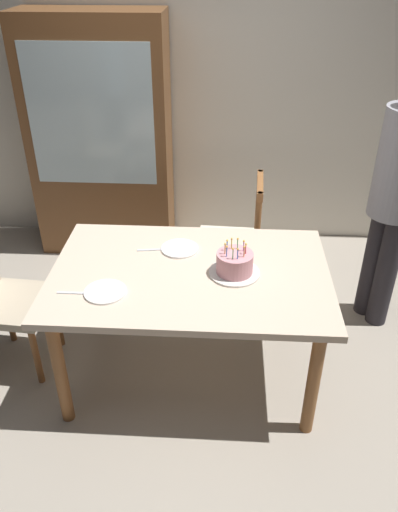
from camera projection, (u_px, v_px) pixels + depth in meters
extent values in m
plane|color=#9E9384|center=(191.00, 371.00, 3.19)|extent=(6.40, 6.40, 0.00)
cube|color=silver|center=(206.00, 88.00, 4.07)|extent=(6.40, 0.10, 2.60)
cube|color=beige|center=(190.00, 274.00, 2.80)|extent=(1.54, 1.01, 0.04)
cylinder|color=brown|center=(60.00, 371.00, 2.69)|extent=(0.07, 0.07, 0.72)
cylinder|color=brown|center=(313.00, 382.00, 2.62)|extent=(0.07, 0.07, 0.72)
cylinder|color=brown|center=(95.00, 284.00, 3.37)|extent=(0.07, 0.07, 0.72)
cylinder|color=brown|center=(297.00, 291.00, 3.31)|extent=(0.07, 0.07, 0.72)
cylinder|color=silver|center=(234.00, 272.00, 2.76)|extent=(0.28, 0.28, 0.01)
cylinder|color=#D18C93|center=(235.00, 263.00, 2.73)|extent=(0.20, 0.20, 0.12)
cylinder|color=#E54C4C|center=(246.00, 249.00, 2.68)|extent=(0.01, 0.01, 0.05)
sphere|color=#FFC64C|center=(246.00, 244.00, 2.66)|extent=(0.01, 0.01, 0.01)
cylinder|color=#D872CC|center=(244.00, 246.00, 2.71)|extent=(0.01, 0.01, 0.05)
sphere|color=#FFC64C|center=(244.00, 241.00, 2.69)|extent=(0.01, 0.01, 0.01)
cylinder|color=#66CC72|center=(238.00, 244.00, 2.73)|extent=(0.01, 0.01, 0.05)
sphere|color=#FFC64C|center=(238.00, 239.00, 2.71)|extent=(0.01, 0.01, 0.01)
cylinder|color=yellow|center=(232.00, 244.00, 2.73)|extent=(0.01, 0.01, 0.05)
sphere|color=#FFC64C|center=(232.00, 239.00, 2.71)|extent=(0.01, 0.01, 0.01)
cylinder|color=#4C7FE5|center=(227.00, 246.00, 2.72)|extent=(0.01, 0.01, 0.05)
sphere|color=#FFC64C|center=(227.00, 240.00, 2.70)|extent=(0.01, 0.01, 0.01)
cylinder|color=#F2994C|center=(225.00, 249.00, 2.68)|extent=(0.01, 0.01, 0.05)
sphere|color=#FFC64C|center=(225.00, 244.00, 2.67)|extent=(0.01, 0.01, 0.01)
cylinder|color=#4C7FE5|center=(227.00, 252.00, 2.66)|extent=(0.01, 0.01, 0.05)
sphere|color=#FFC64C|center=(227.00, 247.00, 2.64)|extent=(0.01, 0.01, 0.01)
cylinder|color=#66CC72|center=(233.00, 254.00, 2.64)|extent=(0.01, 0.01, 0.05)
sphere|color=#FFC64C|center=(233.00, 249.00, 2.62)|extent=(0.01, 0.01, 0.01)
cylinder|color=#4C7FE5|center=(238.00, 255.00, 2.64)|extent=(0.01, 0.01, 0.05)
sphere|color=#FFC64C|center=(238.00, 249.00, 2.62)|extent=(0.01, 0.01, 0.01)
cylinder|color=#F2994C|center=(244.00, 252.00, 2.66)|extent=(0.01, 0.01, 0.05)
sphere|color=#FFC64C|center=(244.00, 247.00, 2.64)|extent=(0.01, 0.01, 0.01)
cylinder|color=white|center=(105.00, 292.00, 2.61)|extent=(0.22, 0.22, 0.01)
cylinder|color=white|center=(180.00, 249.00, 2.98)|extent=(0.22, 0.22, 0.01)
cube|color=silver|center=(74.00, 293.00, 2.61)|extent=(0.18, 0.02, 0.01)
cube|color=silver|center=(152.00, 250.00, 2.97)|extent=(0.18, 0.04, 0.01)
cube|color=beige|center=(228.00, 244.00, 3.64)|extent=(0.46, 0.46, 0.05)
cylinder|color=brown|center=(206.00, 258.00, 3.92)|extent=(0.04, 0.04, 0.42)
cylinder|color=brown|center=(202.00, 283.00, 3.63)|extent=(0.04, 0.04, 0.42)
cylinder|color=brown|center=(250.00, 261.00, 3.89)|extent=(0.04, 0.04, 0.42)
cylinder|color=brown|center=(249.00, 286.00, 3.60)|extent=(0.04, 0.04, 0.42)
cylinder|color=brown|center=(258.00, 203.00, 3.64)|extent=(0.04, 0.04, 0.50)
cylinder|color=brown|center=(258.00, 227.00, 3.33)|extent=(0.04, 0.04, 0.50)
cube|color=brown|center=(260.00, 185.00, 3.37)|extent=(0.06, 0.40, 0.06)
cube|color=tan|center=(14.00, 304.00, 3.04)|extent=(0.47, 0.47, 0.05)
cylinder|color=brown|center=(36.00, 355.00, 3.01)|extent=(0.04, 0.04, 0.42)
cylinder|color=brown|center=(57.00, 319.00, 3.29)|extent=(0.04, 0.04, 0.42)
cylinder|color=brown|center=(8.00, 315.00, 3.33)|extent=(0.04, 0.04, 0.42)
cylinder|color=#262328|center=(373.00, 263.00, 3.50)|extent=(0.14, 0.14, 0.82)
cylinder|color=#262328|center=(386.00, 272.00, 3.40)|extent=(0.14, 0.14, 0.82)
cube|color=brown|center=(101.00, 140.00, 4.05)|extent=(1.10, 0.44, 1.90)
cube|color=silver|center=(91.00, 117.00, 3.72)|extent=(0.94, 0.01, 1.04)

